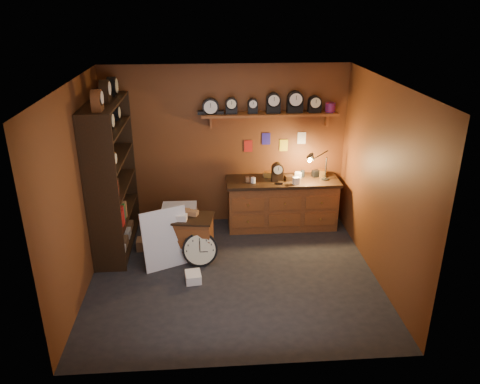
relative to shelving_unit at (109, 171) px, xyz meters
name	(u,v)px	position (x,y,z in m)	size (l,w,h in m)	color
floor	(233,274)	(1.79, -0.98, -1.25)	(4.00, 4.00, 0.00)	black
room_shell	(236,157)	(1.84, -0.87, 0.47)	(4.02, 3.62, 2.71)	brown
shelving_unit	(109,171)	(0.00, 0.00, 0.00)	(0.47, 1.60, 2.58)	black
workbench	(282,200)	(2.71, 0.49, -0.78)	(1.87, 0.66, 1.36)	brown
low_cabinet	(194,235)	(1.23, -0.43, -0.89)	(0.64, 0.57, 0.74)	brown
big_round_clock	(200,249)	(1.32, -0.68, -1.00)	(0.52, 0.17, 0.52)	black
white_panel	(167,265)	(0.83, -0.67, -1.25)	(0.68, 0.03, 0.91)	silver
mini_fridge	(180,224)	(1.00, 0.10, -0.97)	(0.56, 0.58, 0.57)	silver
floor_box_a	(146,244)	(0.46, -0.14, -1.17)	(0.27, 0.23, 0.17)	#91643F
floor_box_b	(193,277)	(1.22, -1.11, -1.19)	(0.21, 0.25, 0.13)	white
floor_box_c	(171,247)	(0.87, -0.31, -1.16)	(0.26, 0.22, 0.20)	#91643F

